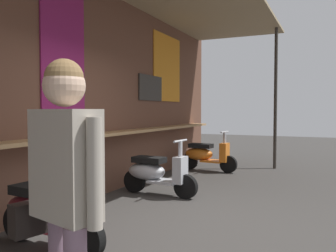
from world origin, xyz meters
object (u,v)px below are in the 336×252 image
at_px(scooter_maroon, 45,211).
at_px(scooter_orange, 205,155).
at_px(shopper_with_handbag, 64,180).
at_px(scooter_silver, 155,172).

xyz_separation_m(scooter_maroon, scooter_orange, (5.24, -0.00, 0.00)).
bearing_deg(shopper_with_handbag, scooter_silver, -144.98).
relative_size(scooter_silver, scooter_orange, 1.00).
distance_m(scooter_maroon, scooter_silver, 2.57).
bearing_deg(scooter_silver, scooter_maroon, -86.71).
bearing_deg(shopper_with_handbag, scooter_orange, -152.77).
height_order(scooter_orange, shopper_with_handbag, shopper_with_handbag).
relative_size(scooter_orange, shopper_with_handbag, 0.81).
xyz_separation_m(scooter_maroon, shopper_with_handbag, (-1.29, -1.39, 0.68)).
distance_m(scooter_maroon, scooter_orange, 5.24).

